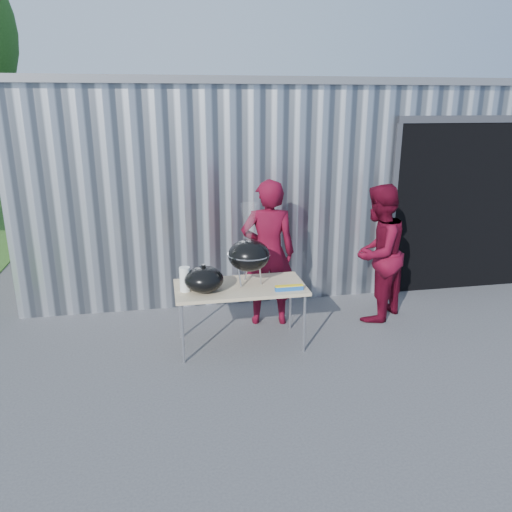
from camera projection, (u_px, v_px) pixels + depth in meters
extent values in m
plane|color=#444446|center=(281.00, 358.00, 5.66)|extent=(80.00, 80.00, 0.00)
cube|color=silver|center=(265.00, 170.00, 9.78)|extent=(8.00, 6.00, 3.00)
cube|color=slate|center=(266.00, 87.00, 9.32)|extent=(8.20, 6.20, 0.10)
cube|color=black|center=(448.00, 201.00, 8.02)|extent=(2.40, 1.20, 2.50)
cube|color=#4C4C51|center=(480.00, 119.00, 7.10)|extent=(2.52, 0.08, 0.10)
cube|color=tan|center=(240.00, 287.00, 5.76)|extent=(1.50, 0.75, 0.04)
cylinder|color=silver|center=(183.00, 334.00, 5.46)|extent=(0.03, 0.03, 0.71)
cylinder|color=silver|center=(304.00, 324.00, 5.70)|extent=(0.03, 0.03, 0.71)
cylinder|color=silver|center=(180.00, 311.00, 6.05)|extent=(0.03, 0.03, 0.71)
cylinder|color=silver|center=(290.00, 303.00, 6.29)|extent=(0.03, 0.03, 0.71)
ellipsoid|color=black|center=(249.00, 255.00, 5.72)|extent=(0.48, 0.48, 0.36)
cylinder|color=silver|center=(249.00, 254.00, 5.72)|extent=(0.49, 0.49, 0.02)
cylinder|color=silver|center=(249.00, 253.00, 5.71)|extent=(0.46, 0.46, 0.01)
cylinder|color=silver|center=(247.00, 270.00, 5.92)|extent=(0.02, 0.02, 0.24)
cylinder|color=silver|center=(240.00, 277.00, 5.70)|extent=(0.02, 0.02, 0.24)
cylinder|color=silver|center=(260.00, 275.00, 5.74)|extent=(0.02, 0.02, 0.24)
cylinder|color=#B76342|center=(237.00, 252.00, 5.68)|extent=(0.02, 0.14, 0.02)
cylinder|color=#B76342|center=(242.00, 252.00, 5.69)|extent=(0.02, 0.14, 0.02)
cylinder|color=#B76342|center=(246.00, 252.00, 5.70)|extent=(0.02, 0.14, 0.02)
cylinder|color=#B76342|center=(251.00, 252.00, 5.71)|extent=(0.02, 0.14, 0.02)
cylinder|color=#B76342|center=(256.00, 251.00, 5.72)|extent=(0.02, 0.14, 0.02)
cylinder|color=#B76342|center=(261.00, 251.00, 5.73)|extent=(0.02, 0.14, 0.02)
cone|color=silver|center=(249.00, 228.00, 5.62)|extent=(0.20, 0.20, 0.55)
ellipsoid|color=black|center=(204.00, 279.00, 5.55)|extent=(0.44, 0.44, 0.29)
cylinder|color=black|center=(203.00, 266.00, 5.50)|extent=(0.05, 0.05, 0.03)
cylinder|color=white|center=(185.00, 279.00, 5.56)|extent=(0.12, 0.12, 0.28)
cube|color=white|center=(191.00, 279.00, 5.83)|extent=(0.20, 0.15, 0.10)
cube|color=#1953A4|center=(289.00, 288.00, 5.61)|extent=(0.32, 0.05, 0.05)
cube|color=yellow|center=(289.00, 286.00, 5.60)|extent=(0.32, 0.05, 0.01)
imported|color=#54071A|center=(268.00, 253.00, 6.33)|extent=(0.74, 0.54, 1.89)
imported|color=#54071A|center=(377.00, 253.00, 6.47)|extent=(1.11, 1.08, 1.80)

